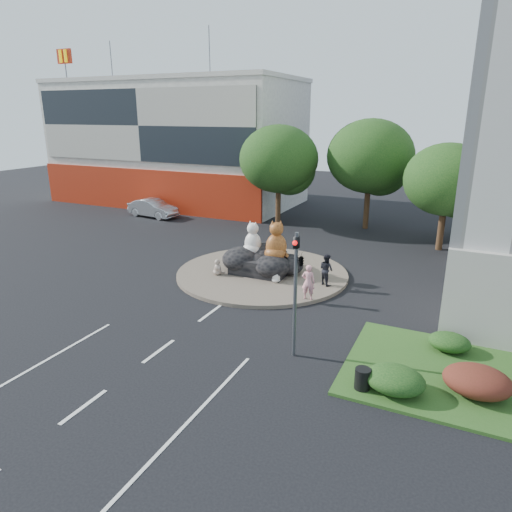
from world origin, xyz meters
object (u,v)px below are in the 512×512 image
at_px(cat_white, 253,238).
at_px(kitten_white, 276,275).
at_px(kitten_calico, 217,267).
at_px(pedestrian_dark, 326,269).
at_px(litter_bin, 362,379).
at_px(parked_car, 153,208).
at_px(cat_tabby, 276,240).
at_px(pedestrian_pink, 308,282).

xyz_separation_m(cat_white, kitten_white, (2.15, -1.52, -1.50)).
relative_size(kitten_calico, pedestrian_dark, 0.55).
xyz_separation_m(kitten_calico, pedestrian_dark, (6.13, 1.10, 0.39)).
xyz_separation_m(pedestrian_dark, litter_bin, (3.98, -8.83, -0.57)).
height_order(pedestrian_dark, parked_car, pedestrian_dark).
distance_m(kitten_calico, pedestrian_dark, 6.24).
height_order(cat_white, pedestrian_dark, cat_white).
height_order(cat_tabby, pedestrian_dark, cat_tabby).
xyz_separation_m(pedestrian_pink, parked_car, (-19.29, 12.78, -0.28)).
relative_size(pedestrian_dark, parked_car, 0.35).
relative_size(pedestrian_dark, litter_bin, 2.32).
relative_size(kitten_white, parked_car, 0.16).
bearing_deg(cat_white, parked_car, 161.61).
bearing_deg(cat_tabby, kitten_calico, 179.60).
height_order(cat_tabby, litter_bin, cat_tabby).
distance_m(cat_white, kitten_white, 3.03).
relative_size(kitten_white, pedestrian_dark, 0.47).
height_order(kitten_calico, pedestrian_pink, pedestrian_pink).
relative_size(parked_car, litter_bin, 6.67).
height_order(cat_white, cat_tabby, cat_tabby).
bearing_deg(pedestrian_dark, kitten_calico, 43.00).
height_order(kitten_calico, litter_bin, kitten_calico).
distance_m(cat_tabby, kitten_white, 2.08).
distance_m(kitten_white, pedestrian_pink, 2.87).
height_order(cat_tabby, kitten_white, cat_tabby).
xyz_separation_m(cat_tabby, litter_bin, (7.07, -9.21, -1.75)).
xyz_separation_m(kitten_calico, kitten_white, (3.54, 0.30, -0.07)).
bearing_deg(kitten_calico, pedestrian_pink, 37.98).
distance_m(pedestrian_dark, parked_car, 22.13).
height_order(cat_white, parked_car, cat_white).
bearing_deg(pedestrian_pink, kitten_calico, -20.49).
bearing_deg(kitten_calico, pedestrian_dark, 59.96).
relative_size(cat_tabby, parked_car, 0.46).
bearing_deg(cat_tabby, pedestrian_dark, -33.44).
relative_size(cat_tabby, kitten_white, 2.81).
height_order(cat_white, litter_bin, cat_white).
xyz_separation_m(cat_white, kitten_calico, (-1.39, -1.82, -1.43)).
distance_m(pedestrian_pink, litter_bin, 7.76).
bearing_deg(cat_white, cat_tabby, 3.29).
distance_m(cat_tabby, pedestrian_dark, 3.33).
bearing_deg(cat_tabby, pedestrian_pink, -69.78).
bearing_deg(cat_tabby, parked_car, 122.03).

